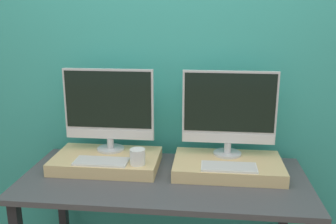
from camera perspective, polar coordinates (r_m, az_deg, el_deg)
name	(u,v)px	position (r m, az deg, el deg)	size (l,w,h in m)	color
wall_back	(172,70)	(2.33, 0.61, 6.47)	(8.00, 0.04, 2.60)	teal
workbench	(164,191)	(2.12, -0.60, -11.95)	(1.56, 0.70, 0.77)	#47474C
wooden_riser_left	(107,161)	(2.23, -9.31, -7.37)	(0.60, 0.37, 0.07)	#D6B77F
monitor_left	(109,107)	(2.22, -9.00, 0.73)	(0.53, 0.16, 0.49)	silver
keyboard_left	(101,161)	(2.11, -10.14, -7.41)	(0.30, 0.13, 0.01)	silver
mug	(138,157)	(2.05, -4.66, -6.81)	(0.08, 0.08, 0.09)	white
wooden_riser_right	(228,166)	(2.15, 9.08, -8.14)	(0.60, 0.37, 0.07)	#D6B77F
monitor_right	(229,111)	(2.14, 9.30, 0.23)	(0.53, 0.16, 0.49)	silver
keyboard_right	(229,167)	(2.04, 9.27, -8.25)	(0.30, 0.13, 0.01)	silver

